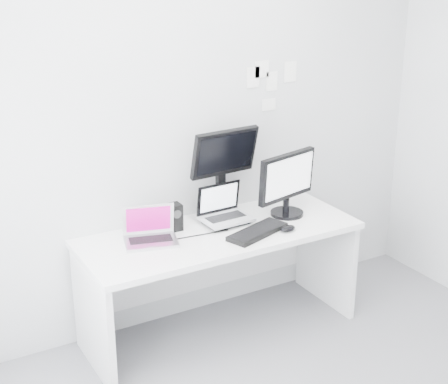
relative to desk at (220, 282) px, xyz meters
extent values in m
plane|color=silver|center=(0.00, 0.35, 0.99)|extent=(3.60, 0.00, 3.60)
cube|color=white|center=(0.00, 0.00, 0.00)|extent=(1.80, 0.70, 0.73)
cube|color=#B8B8BD|center=(-0.46, 0.05, 0.48)|extent=(0.37, 0.32, 0.24)
cube|color=black|center=(-0.24, 0.17, 0.45)|extent=(0.11, 0.11, 0.18)
cube|color=#B5B7BC|center=(0.10, 0.08, 0.50)|extent=(0.33, 0.26, 0.26)
cube|color=black|center=(0.14, 0.20, 0.68)|extent=(0.47, 0.20, 0.63)
cube|color=black|center=(0.53, 0.02, 0.59)|extent=(0.53, 0.33, 0.45)
cube|color=black|center=(0.19, -0.15, 0.38)|extent=(0.46, 0.29, 0.03)
ellipsoid|color=black|center=(0.38, -0.21, 0.38)|extent=(0.12, 0.09, 0.04)
cube|color=white|center=(0.45, 0.34, 1.26)|extent=(0.10, 0.00, 0.14)
cube|color=white|center=(0.60, 0.34, 1.22)|extent=(0.09, 0.00, 0.13)
cube|color=white|center=(0.75, 0.34, 1.26)|extent=(0.10, 0.00, 0.14)
cube|color=white|center=(0.58, 0.34, 1.05)|extent=(0.11, 0.00, 0.08)
cube|color=white|center=(0.52, 0.34, 1.30)|extent=(0.11, 0.00, 0.11)
camera|label=1|loc=(-1.92, -3.43, 2.07)|focal=53.93mm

